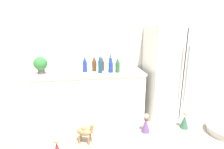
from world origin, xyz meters
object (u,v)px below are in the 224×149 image
(potted_plant, at_px, (41,64))
(back_bottle_1, at_px, (118,65))
(back_bottle_2, at_px, (100,64))
(back_bottle_6, at_px, (102,64))
(back_bottle_4, at_px, (110,62))
(back_bottle_0, at_px, (111,65))
(camel_figurine, at_px, (85,131))
(refrigerator, at_px, (172,74))
(back_bottle_3, at_px, (94,64))
(wise_man_figurine_blue, at_px, (185,120))
(paper_towel_roll, at_px, (54,67))
(back_bottle_5, at_px, (85,65))
(wise_man_figurine_crimson, at_px, (57,149))
(wise_man_figurine_purple, at_px, (146,124))

(potted_plant, relative_size, back_bottle_1, 1.09)
(back_bottle_1, distance_m, back_bottle_2, 0.30)
(potted_plant, height_order, back_bottle_2, back_bottle_2)
(back_bottle_1, distance_m, back_bottle_6, 0.31)
(back_bottle_4, bearing_deg, back_bottle_0, -96.40)
(back_bottle_2, relative_size, camel_figurine, 2.25)
(back_bottle_2, distance_m, back_bottle_6, 0.18)
(refrigerator, height_order, back_bottle_2, refrigerator)
(back_bottle_3, bearing_deg, back_bottle_4, 4.53)
(back_bottle_1, xyz_separation_m, back_bottle_6, (-0.25, 0.18, -0.00))
(back_bottle_3, distance_m, wise_man_figurine_blue, 2.09)
(paper_towel_roll, bearing_deg, back_bottle_5, 6.74)
(back_bottle_1, xyz_separation_m, back_bottle_3, (-0.39, 0.16, 0.00))
(back_bottle_3, relative_size, back_bottle_5, 0.99)
(back_bottle_1, height_order, back_bottle_2, back_bottle_2)
(potted_plant, bearing_deg, refrigerator, -1.85)
(back_bottle_1, xyz_separation_m, back_bottle_5, (-0.56, 0.11, 0.00))
(back_bottle_1, height_order, back_bottle_3, back_bottle_3)
(back_bottle_4, height_order, wise_man_figurine_crimson, back_bottle_4)
(refrigerator, xyz_separation_m, wise_man_figurine_purple, (-1.18, -1.89, 0.17))
(paper_towel_roll, bearing_deg, wise_man_figurine_blue, -57.86)
(back_bottle_5, xyz_separation_m, camel_figurine, (-0.00, -2.04, -0.01))
(back_bottle_0, bearing_deg, paper_towel_roll, 177.97)
(back_bottle_0, height_order, wise_man_figurine_blue, back_bottle_0)
(back_bottle_3, bearing_deg, back_bottle_5, -164.38)
(back_bottle_4, bearing_deg, back_bottle_5, -171.37)
(back_bottle_5, height_order, back_bottle_6, back_bottle_5)
(wise_man_figurine_blue, bearing_deg, wise_man_figurine_crimson, -168.59)
(paper_towel_roll, bearing_deg, back_bottle_2, -3.05)
(wise_man_figurine_blue, bearing_deg, wise_man_figurine_purple, -178.95)
(back_bottle_2, height_order, wise_man_figurine_blue, back_bottle_2)
(back_bottle_1, bearing_deg, wise_man_figurine_blue, -85.88)
(paper_towel_roll, distance_m, wise_man_figurine_blue, 2.27)
(back_bottle_3, height_order, back_bottle_5, back_bottle_5)
(back_bottle_2, height_order, camel_figurine, back_bottle_2)
(paper_towel_roll, bearing_deg, refrigerator, -0.92)
(wise_man_figurine_crimson, bearing_deg, back_bottle_1, 70.73)
(potted_plant, distance_m, wise_man_figurine_purple, 2.27)
(back_bottle_4, bearing_deg, paper_towel_roll, -172.36)
(refrigerator, height_order, back_bottle_0, refrigerator)
(back_bottle_4, xyz_separation_m, back_bottle_6, (-0.16, 0.00, -0.03))
(refrigerator, relative_size, back_bottle_2, 5.47)
(back_bottle_4, distance_m, wise_man_figurine_crimson, 2.30)
(back_bottle_6, bearing_deg, back_bottle_0, -50.80)
(wise_man_figurine_blue, bearing_deg, potted_plant, 125.84)
(back_bottle_0, relative_size, camel_figurine, 1.91)
(paper_towel_roll, height_order, back_bottle_5, back_bottle_5)
(wise_man_figurine_crimson, relative_size, wise_man_figurine_purple, 0.93)
(potted_plant, relative_size, wise_man_figurine_crimson, 2.31)
(back_bottle_2, distance_m, back_bottle_3, 0.18)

